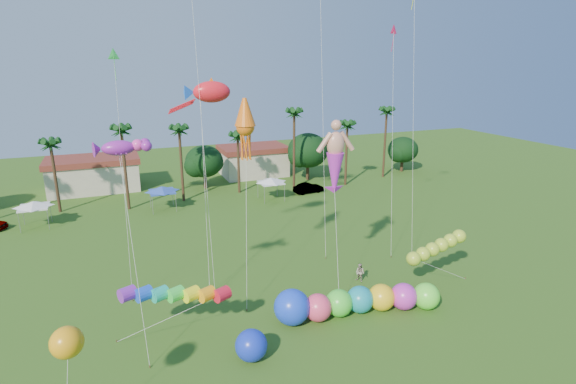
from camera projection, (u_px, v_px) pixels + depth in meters
name	position (u px, v px, depth m)	size (l,w,h in m)	color
tree_line	(223.00, 160.00, 64.84)	(69.46, 8.91, 11.00)	#3A2819
buildings_row	(172.00, 170.00, 68.44)	(35.00, 7.00, 4.00)	beige
tent_row	(163.00, 190.00, 55.02)	(31.00, 4.00, 0.60)	white
car_b	(309.00, 188.00, 63.44)	(1.50, 4.29, 1.41)	#4C4C54
spectator_b	(360.00, 273.00, 37.84)	(0.78, 0.61, 1.61)	#A29487
caterpillar_inflatable	(352.00, 302.00, 32.75)	(12.64, 4.37, 2.58)	#FF4370
blue_ball	(251.00, 345.00, 27.84)	(2.02, 2.02, 2.02)	#1730CF
rainbow_tube	(196.00, 299.00, 29.28)	(8.60, 3.09, 3.51)	red
green_worm	(414.00, 259.00, 35.76)	(8.78, 3.15, 3.52)	#ABD02E
orange_ball_kite	(67.00, 343.00, 20.71)	(1.97, 1.97, 6.24)	orange
merman_kite	(335.00, 162.00, 35.06)	(2.95, 5.49, 13.17)	tan
fish_kite	(212.00, 92.00, 36.01)	(4.78, 6.30, 16.54)	red
squid_kite	(245.00, 127.00, 33.97)	(2.48, 5.07, 15.44)	orange
lobster_kite	(118.00, 148.00, 26.72)	(3.73, 4.97, 13.64)	purple
delta_kite_red	(394.00, 36.00, 40.99)	(2.04, 4.30, 21.22)	#F21A51
delta_kite_green	(114.00, 62.00, 32.74)	(1.12, 3.42, 18.90)	#36E754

